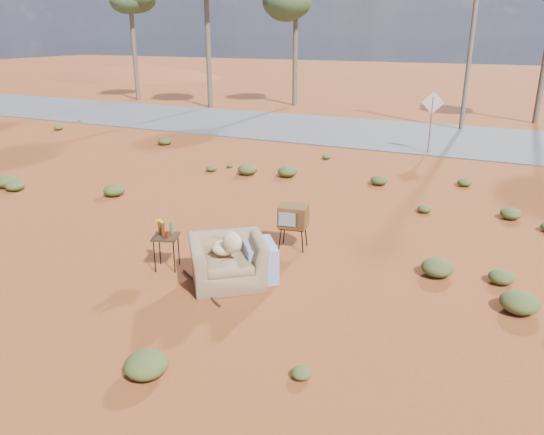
% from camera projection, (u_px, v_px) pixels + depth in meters
% --- Properties ---
extents(ground, '(140.00, 140.00, 0.00)m').
position_uv_depth(ground, '(227.00, 276.00, 9.59)').
color(ground, maroon).
rests_on(ground, ground).
extents(highway, '(140.00, 7.00, 0.04)m').
position_uv_depth(highway, '(404.00, 135.00, 22.37)').
color(highway, '#565659').
rests_on(highway, ground).
extents(dirt_mound, '(26.00, 18.00, 2.00)m').
position_uv_depth(dirt_mound, '(132.00, 77.00, 50.65)').
color(dirt_mound, '#984124').
rests_on(dirt_mound, ground).
extents(armchair, '(1.62, 1.66, 1.11)m').
position_uv_depth(armchair, '(234.00, 255.00, 9.20)').
color(armchair, brown).
rests_on(armchair, ground).
extents(tv_unit, '(0.63, 0.54, 0.90)m').
position_uv_depth(tv_unit, '(293.00, 217.00, 10.60)').
color(tv_unit, black).
rests_on(tv_unit, ground).
extents(side_table, '(0.59, 0.59, 0.92)m').
position_uv_depth(side_table, '(164.00, 234.00, 9.71)').
color(side_table, '#342113').
rests_on(side_table, ground).
extents(rusty_bar, '(1.32, 0.93, 0.04)m').
position_uv_depth(rusty_bar, '(201.00, 287.00, 9.13)').
color(rusty_bar, '#4F2715').
rests_on(rusty_bar, ground).
extents(road_sign, '(0.78, 0.06, 2.19)m').
position_uv_depth(road_sign, '(432.00, 111.00, 18.72)').
color(road_sign, brown).
rests_on(road_sign, ground).
extents(eucalyptus_far_left, '(3.20, 3.20, 7.10)m').
position_uv_depth(eucalyptus_far_left, '(130.00, 0.00, 31.91)').
color(eucalyptus_far_left, brown).
rests_on(eucalyptus_far_left, ground).
extents(eucalyptus_near_left, '(3.20, 3.20, 6.60)m').
position_uv_depth(eucalyptus_near_left, '(296.00, 7.00, 29.75)').
color(eucalyptus_near_left, brown).
rests_on(eucalyptus_near_left, ground).
extents(utility_pole_center, '(1.40, 0.20, 8.00)m').
position_uv_depth(utility_pole_center, '(472.00, 32.00, 22.32)').
color(utility_pole_center, brown).
rests_on(utility_pole_center, ground).
extents(scrub_patch, '(17.49, 8.07, 0.33)m').
position_uv_depth(scrub_patch, '(284.00, 197.00, 13.63)').
color(scrub_patch, '#404D21').
rests_on(scrub_patch, ground).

